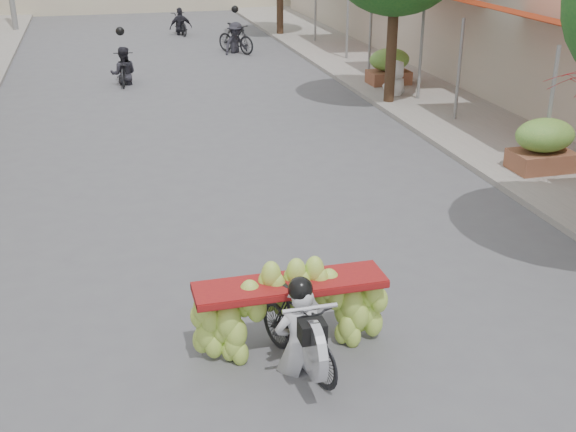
{
  "coord_description": "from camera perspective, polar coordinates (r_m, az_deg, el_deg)",
  "views": [
    {
      "loc": [
        -2.12,
        -3.85,
        4.88
      ],
      "look_at": [
        0.15,
        4.76,
        1.1
      ],
      "focal_mm": 45.0,
      "sensor_mm": 36.0,
      "label": 1
    }
  ],
  "objects": [
    {
      "name": "pedestrian",
      "position": [
        20.48,
        8.53,
        12.09
      ],
      "size": [
        1.11,
        0.94,
        1.93
      ],
      "rotation": [
        0.0,
        0.0,
        3.61
      ],
      "color": "silver",
      "rests_on": "ground"
    },
    {
      "name": "banana_motorbike",
      "position": [
        8.31,
        0.55,
        -7.37
      ],
      "size": [
        2.25,
        1.81,
        1.98
      ],
      "color": "black",
      "rests_on": "ground"
    },
    {
      "name": "sidewalk_right",
      "position": [
        21.49,
        10.93,
        9.64
      ],
      "size": [
        4.0,
        60.0,
        0.12
      ],
      "primitive_type": "cube",
      "color": "gray",
      "rests_on": "ground"
    },
    {
      "name": "bg_motorbike_c",
      "position": [
        31.79,
        -8.52,
        15.42
      ],
      "size": [
        1.03,
        1.61,
        1.95
      ],
      "color": "black",
      "rests_on": "ground"
    },
    {
      "name": "bg_motorbike_b",
      "position": [
        27.3,
        -4.17,
        14.42
      ],
      "size": [
        1.44,
        1.82,
        1.95
      ],
      "color": "black",
      "rests_on": "ground"
    },
    {
      "name": "produce_crate_mid",
      "position": [
        15.06,
        19.59,
        5.61
      ],
      "size": [
        1.2,
        0.88,
        1.16
      ],
      "color": "brown",
      "rests_on": "ground"
    },
    {
      "name": "produce_crate_far",
      "position": [
        21.92,
        8.01,
        11.84
      ],
      "size": [
        1.2,
        0.88,
        1.16
      ],
      "color": "brown",
      "rests_on": "ground"
    },
    {
      "name": "bg_motorbike_a",
      "position": [
        22.72,
        -12.95,
        11.98
      ],
      "size": [
        0.84,
        1.62,
        1.95
      ],
      "color": "black",
      "rests_on": "ground"
    }
  ]
}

